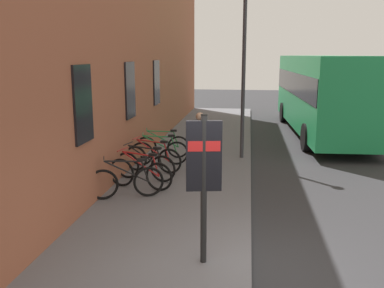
{
  "coord_description": "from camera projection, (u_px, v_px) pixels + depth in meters",
  "views": [
    {
      "loc": [
        -6.26,
        0.12,
        3.39
      ],
      "look_at": [
        2.4,
        1.28,
        1.55
      ],
      "focal_mm": 39.58,
      "sensor_mm": 36.0,
      "label": 1
    }
  ],
  "objects": [
    {
      "name": "bicycle_end_of_row",
      "position": [
        162.0,
        146.0,
        13.55
      ],
      "size": [
        0.6,
        1.73,
        0.97
      ],
      "color": "black",
      "rests_on": "sidewalk_pavement"
    },
    {
      "name": "bicycle_by_door",
      "position": [
        126.0,
        182.0,
        9.78
      ],
      "size": [
        0.72,
        1.68,
        0.97
      ],
      "color": "black",
      "rests_on": "sidewalk_pavement"
    },
    {
      "name": "ground",
      "position": [
        285.0,
        172.0,
        12.44
      ],
      "size": [
        60.0,
        60.0,
        0.0
      ],
      "primitive_type": "plane",
      "color": "#2D2D30"
    },
    {
      "name": "bicycle_far_end",
      "position": [
        140.0,
        173.0,
        10.48
      ],
      "size": [
        0.58,
        1.74,
        0.97
      ],
      "color": "black",
      "rests_on": "sidewalk_pavement"
    },
    {
      "name": "transit_info_sign",
      "position": [
        204.0,
        166.0,
        6.5
      ],
      "size": [
        0.17,
        0.56,
        2.4
      ],
      "color": "black",
      "rests_on": "sidewalk_pavement"
    },
    {
      "name": "sidewalk_pavement",
      "position": [
        200.0,
        152.0,
        14.72
      ],
      "size": [
        24.0,
        3.5,
        0.12
      ],
      "primitive_type": "cube",
      "color": "slate",
      "rests_on": "ground"
    },
    {
      "name": "pedestrian_crossing_street",
      "position": [
        200.0,
        136.0,
        11.93
      ],
      "size": [
        0.44,
        0.58,
        1.7
      ],
      "color": "#B2A599",
      "rests_on": "sidewalk_pavement"
    },
    {
      "name": "bicycle_under_window",
      "position": [
        159.0,
        152.0,
        12.72
      ],
      "size": [
        0.57,
        1.74,
        0.97
      ],
      "color": "black",
      "rests_on": "sidewalk_pavement"
    },
    {
      "name": "bicycle_beside_lamp",
      "position": [
        145.0,
        166.0,
        11.19
      ],
      "size": [
        0.56,
        1.74,
        0.97
      ],
      "color": "black",
      "rests_on": "sidewalk_pavement"
    },
    {
      "name": "bicycle_leaning_wall",
      "position": [
        153.0,
        159.0,
        11.97
      ],
      "size": [
        0.53,
        1.75,
        0.97
      ],
      "color": "black",
      "rests_on": "sidewalk_pavement"
    },
    {
      "name": "station_facade",
      "position": [
        146.0,
        11.0,
        14.95
      ],
      "size": [
        22.0,
        0.65,
        9.82
      ],
      "color": "#9E563D",
      "rests_on": "ground"
    },
    {
      "name": "city_bus",
      "position": [
        323.0,
        90.0,
        17.99
      ],
      "size": [
        10.6,
        3.01,
        3.35
      ],
      "color": "#1E8C4C",
      "rests_on": "ground"
    },
    {
      "name": "street_lamp",
      "position": [
        244.0,
        62.0,
        13.12
      ],
      "size": [
        0.28,
        0.28,
        5.16
      ],
      "color": "#333338",
      "rests_on": "sidewalk_pavement"
    }
  ]
}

